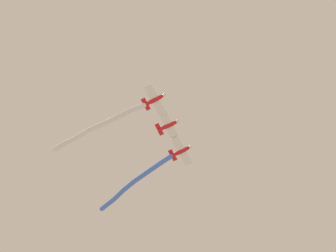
% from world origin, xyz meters
% --- Properties ---
extents(airplane_lead, '(6.04, 5.11, 1.61)m').
position_xyz_m(airplane_lead, '(-3.78, 4.52, 81.64)').
color(airplane_lead, red).
extents(smoke_trail_lead, '(13.24, 17.48, 3.35)m').
position_xyz_m(smoke_trail_lead, '(3.48, 14.81, 82.56)').
color(smoke_trail_lead, white).
extents(airplane_left_wing, '(6.13, 5.03, 1.61)m').
position_xyz_m(airplane_left_wing, '(0.98, 1.31, 81.94)').
color(airplane_left_wing, red).
extents(airplane_right_wing, '(6.03, 5.11, 1.61)m').
position_xyz_m(airplane_right_wing, '(5.73, -1.90, 81.64)').
color(airplane_right_wing, red).
extents(smoke_trail_right_wing, '(14.73, 13.24, 1.60)m').
position_xyz_m(smoke_trail_right_wing, '(13.79, 6.26, 81.89)').
color(smoke_trail_right_wing, '#4C75DB').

